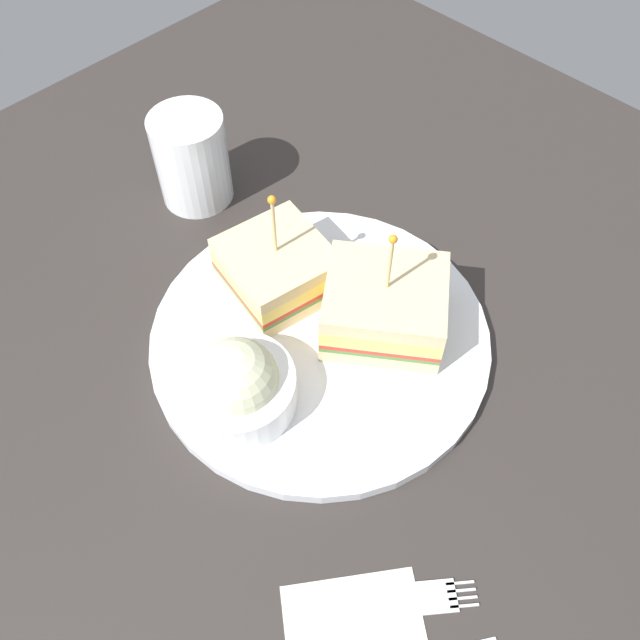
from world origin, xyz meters
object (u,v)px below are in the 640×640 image
at_px(plate, 320,338).
at_px(drink_glass, 193,162).
at_px(sandwich_half_front, 384,306).
at_px(sandwich_half_back, 277,269).
at_px(fork, 409,599).
at_px(coleslaw_bowl, 241,388).

height_order(plate, drink_glass, drink_glass).
xyz_separation_m(plate, sandwich_half_front, (-0.04, 0.03, 0.03)).
xyz_separation_m(sandwich_half_back, fork, (0.12, 0.25, -0.03)).
bearing_deg(sandwich_half_back, plate, 80.25).
distance_m(plate, drink_glass, 0.22).
bearing_deg(coleslaw_bowl, sandwich_half_back, -146.53).
distance_m(coleslaw_bowl, fork, 0.19).
distance_m(drink_glass, fork, 0.44).
bearing_deg(plate, fork, 60.44).
distance_m(sandwich_half_front, fork, 0.22).
xyz_separation_m(sandwich_half_front, coleslaw_bowl, (0.13, -0.03, -0.00)).
xyz_separation_m(coleslaw_bowl, fork, (0.02, 0.19, -0.03)).
height_order(coleslaw_bowl, drink_glass, drink_glass).
xyz_separation_m(sandwich_half_front, drink_glass, (0.00, -0.25, 0.00)).
bearing_deg(sandwich_half_front, coleslaw_bowl, -11.55).
height_order(sandwich_half_front, coleslaw_bowl, sandwich_half_front).
relative_size(sandwich_half_back, fork, 1.10).
height_order(plate, coleslaw_bowl, coleslaw_bowl).
bearing_deg(fork, plate, -119.56).
height_order(plate, sandwich_half_back, sandwich_half_back).
distance_m(sandwich_half_front, coleslaw_bowl, 0.14).
xyz_separation_m(plate, fork, (0.11, 0.19, -0.00)).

